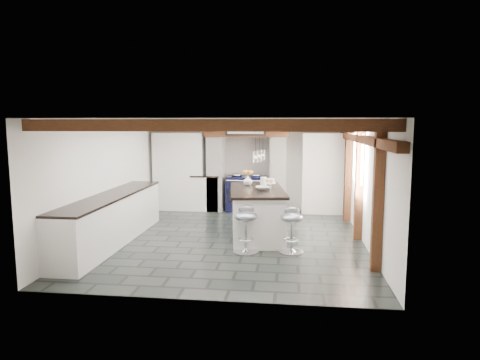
# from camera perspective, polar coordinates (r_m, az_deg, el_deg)

# --- Properties ---
(ground) EXTENTS (6.00, 6.00, 0.00)m
(ground) POSITION_cam_1_polar(r_m,az_deg,el_deg) (8.47, -1.00, -7.74)
(ground) COLOR black
(ground) RESTS_ON ground
(room_shell) EXTENTS (6.00, 6.03, 6.00)m
(room_shell) POSITION_cam_1_polar(r_m,az_deg,el_deg) (9.74, -3.44, 0.64)
(room_shell) COLOR white
(room_shell) RESTS_ON ground
(range_cooker) EXTENTS (1.00, 0.63, 0.99)m
(range_cooker) POSITION_cam_1_polar(r_m,az_deg,el_deg) (10.98, 0.89, -1.73)
(range_cooker) COLOR black
(range_cooker) RESTS_ON ground
(kitchen_island) EXTENTS (1.28, 2.08, 1.29)m
(kitchen_island) POSITION_cam_1_polar(r_m,az_deg,el_deg) (8.43, 2.25, -4.36)
(kitchen_island) COLOR white
(kitchen_island) RESTS_ON ground
(bar_stool_near) EXTENTS (0.43, 0.43, 0.80)m
(bar_stool_near) POSITION_cam_1_polar(r_m,az_deg,el_deg) (7.47, 6.88, -5.96)
(bar_stool_near) COLOR silver
(bar_stool_near) RESTS_ON ground
(bar_stool_far) EXTENTS (0.49, 0.49, 0.83)m
(bar_stool_far) POSITION_cam_1_polar(r_m,az_deg,el_deg) (7.42, 0.78, -5.86)
(bar_stool_far) COLOR silver
(bar_stool_far) RESTS_ON ground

